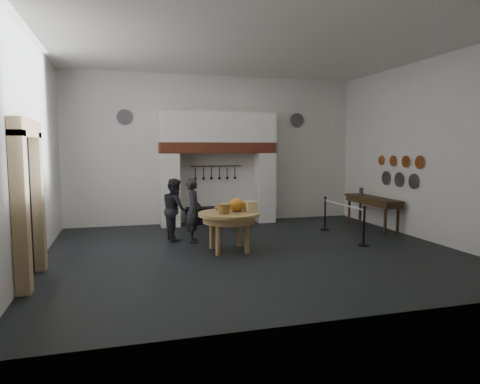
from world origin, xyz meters
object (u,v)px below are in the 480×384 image
object	(u,v)px
visitor_near	(193,210)
visitor_far	(175,209)
iron_range	(218,215)
work_table	(229,214)
side_table	(372,198)
barrier_post_near	(364,227)
barrier_post_far	(325,214)

from	to	relation	value
visitor_near	visitor_far	world-z (taller)	visitor_near
iron_range	work_table	xyz separation A→B (m)	(-0.54, -3.55, 0.59)
side_table	barrier_post_near	distance (m)	2.43
iron_range	visitor_near	distance (m)	2.76
iron_range	work_table	bearing A→B (deg)	-98.61
iron_range	work_table	world-z (taller)	work_table
visitor_near	barrier_post_far	size ratio (longest dim) A/B	1.76
work_table	visitor_near	size ratio (longest dim) A/B	0.87
work_table	side_table	bearing A→B (deg)	18.26
iron_range	side_table	world-z (taller)	side_table
visitor_far	side_table	world-z (taller)	visitor_far
work_table	barrier_post_far	xyz separation A→B (m)	(3.20, 1.62, -0.39)
iron_range	barrier_post_near	xyz separation A→B (m)	(2.66, -3.92, 0.20)
visitor_near	work_table	bearing A→B (deg)	-142.78
side_table	barrier_post_near	world-z (taller)	same
visitor_near	side_table	world-z (taller)	visitor_near
work_table	barrier_post_near	size ratio (longest dim) A/B	1.54
visitor_far	side_table	size ratio (longest dim) A/B	0.71
barrier_post_near	side_table	bearing A→B (deg)	52.96
visitor_near	side_table	bearing A→B (deg)	-77.46
barrier_post_near	barrier_post_far	bearing A→B (deg)	90.00
visitor_near	barrier_post_far	bearing A→B (deg)	-74.36
iron_range	visitor_far	bearing A→B (deg)	-127.34
iron_range	visitor_far	world-z (taller)	visitor_far
iron_range	barrier_post_far	size ratio (longest dim) A/B	2.11
visitor_far	barrier_post_near	world-z (taller)	visitor_far
visitor_far	barrier_post_near	size ratio (longest dim) A/B	1.73
barrier_post_near	barrier_post_far	size ratio (longest dim) A/B	1.00
barrier_post_near	iron_range	bearing A→B (deg)	124.14
work_table	barrier_post_near	bearing A→B (deg)	-6.71
iron_range	visitor_near	size ratio (longest dim) A/B	1.20
visitor_far	side_table	distance (m)	5.66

